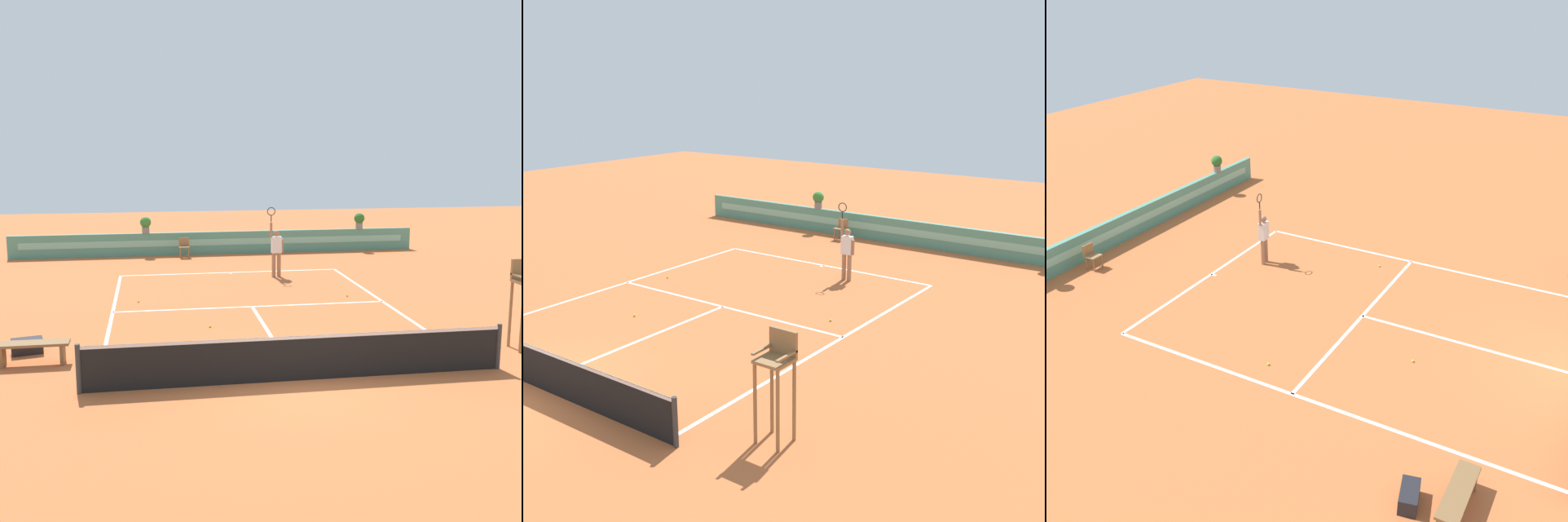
{
  "view_description": "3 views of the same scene",
  "coord_description": "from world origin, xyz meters",
  "views": [
    {
      "loc": [
        -2.93,
        -12.64,
        4.78
      ],
      "look_at": [
        0.63,
        8.6,
        1.0
      ],
      "focal_mm": 45.32,
      "sensor_mm": 36.0,
      "label": 1
    },
    {
      "loc": [
        12.49,
        -7.84,
        6.57
      ],
      "look_at": [
        0.63,
        8.6,
        1.0
      ],
      "focal_mm": 46.88,
      "sensor_mm": 36.0,
      "label": 2
    },
    {
      "loc": [
        -14.2,
        0.42,
        9.33
      ],
      "look_at": [
        0.63,
        8.6,
        1.0
      ],
      "focal_mm": 42.03,
      "sensor_mm": 36.0,
      "label": 3
    }
  ],
  "objects": [
    {
      "name": "ground_plane",
      "position": [
        0.0,
        6.0,
        0.0
      ],
      "size": [
        60.0,
        60.0,
        0.0
      ],
      "primitive_type": "plane",
      "color": "#BC6033"
    },
    {
      "name": "court_lines",
      "position": [
        0.0,
        6.72,
        0.0
      ],
      "size": [
        8.32,
        11.94,
        0.01
      ],
      "color": "white",
      "rests_on": "ground"
    },
    {
      "name": "net",
      "position": [
        0.0,
        0.0,
        0.51
      ],
      "size": [
        8.92,
        0.1,
        1.0
      ],
      "color": "#333333",
      "rests_on": "ground"
    },
    {
      "name": "back_wall_barrier",
      "position": [
        0.0,
        16.39,
        0.5
      ],
      "size": [
        18.0,
        0.21,
        1.0
      ],
      "color": "#4C8E7A",
      "rests_on": "ground"
    },
    {
      "name": "ball_kid_chair",
      "position": [
        -1.55,
        15.66,
        0.48
      ],
      "size": [
        0.44,
        0.44,
        0.85
      ],
      "color": "olive",
      "rests_on": "ground"
    },
    {
      "name": "bench_courtside",
      "position": [
        -5.6,
        1.95,
        0.38
      ],
      "size": [
        1.6,
        0.44,
        0.51
      ],
      "color": "brown",
      "rests_on": "ground"
    },
    {
      "name": "gear_bag",
      "position": [
        -5.87,
        2.79,
        0.18
      ],
      "size": [
        0.76,
        0.51,
        0.36
      ],
      "primitive_type": "cube",
      "rotation": [
        0.0,
        0.0,
        0.23
      ],
      "color": "black",
      "rests_on": "ground"
    },
    {
      "name": "tennis_player",
      "position": [
        1.58,
        10.79,
        1.05
      ],
      "size": [
        0.62,
        0.23,
        2.58
      ],
      "color": "#9E7051",
      "rests_on": "ground"
    },
    {
      "name": "tennis_ball_near_baseline",
      "position": [
        3.22,
        7.22,
        0.03
      ],
      "size": [
        0.07,
        0.07,
        0.07
      ],
      "primitive_type": "sphere",
      "color": "#CCE033",
      "rests_on": "ground"
    },
    {
      "name": "tennis_ball_mid_court",
      "position": [
        -3.39,
        7.53,
        0.03
      ],
      "size": [
        0.07,
        0.07,
        0.07
      ],
      "primitive_type": "sphere",
      "color": "#CCE033",
      "rests_on": "ground"
    },
    {
      "name": "tennis_ball_by_sideline",
      "position": [
        -1.46,
        4.32,
        0.03
      ],
      "size": [
        0.07,
        0.07,
        0.07
      ],
      "primitive_type": "sphere",
      "color": "#CCE033",
      "rests_on": "ground"
    },
    {
      "name": "potted_plant_far_right",
      "position": [
        6.55,
        16.39,
        1.41
      ],
      "size": [
        0.48,
        0.48,
        0.72
      ],
      "color": "gray",
      "rests_on": "back_wall_barrier"
    },
    {
      "name": "potted_plant_left",
      "position": [
        -3.17,
        16.39,
        1.41
      ],
      "size": [
        0.48,
        0.48,
        0.72
      ],
      "color": "gray",
      "rests_on": "back_wall_barrier"
    }
  ]
}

